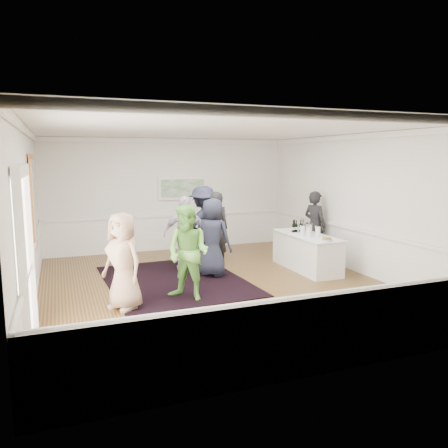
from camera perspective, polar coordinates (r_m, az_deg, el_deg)
name	(u,v)px	position (r m, az deg, el deg)	size (l,w,h in m)	color
floor	(216,286)	(9.20, -1.03, -8.10)	(8.00, 8.00, 0.00)	brown
ceiling	(216,130)	(8.83, -1.09, 12.22)	(7.00, 8.00, 0.02)	white
wall_left	(28,218)	(8.37, -24.23, 0.68)	(0.02, 8.00, 3.20)	white
wall_right	(358,204)	(10.58, 17.10, 2.56)	(0.02, 8.00, 3.20)	white
wall_back	(169,195)	(12.69, -7.21, 3.82)	(7.00, 0.02, 3.20)	white
wall_front	(330,247)	(5.33, 13.72, -2.95)	(7.00, 0.02, 3.20)	white
wainscoting	(216,263)	(9.07, -1.04, -5.07)	(7.00, 8.00, 1.00)	white
mirror	(34,200)	(9.64, -23.59, 2.86)	(0.05, 1.25, 1.85)	#C9793B
doorway	(25,249)	(6.52, -24.55, -3.03)	(0.10, 1.78, 2.56)	white
landscape_painting	(183,188)	(12.72, -5.41, 4.68)	(1.44, 0.06, 0.66)	white
area_rug	(175,280)	(9.64, -6.44, -7.32)	(2.82, 3.70, 0.02)	black
serving_table	(306,252)	(10.60, 10.71, -3.61)	(0.80, 2.09, 0.85)	white
bartender	(315,226)	(11.55, 11.77, -0.24)	(0.66, 0.43, 1.81)	black
guest_tan	(123,261)	(7.84, -13.07, -4.76)	(0.84, 0.55, 1.72)	tan
guest_green	(188,253)	(8.18, -4.70, -3.76)	(0.87, 0.68, 1.79)	#71C34E
guest_lilac	(186,234)	(10.27, -5.01, -1.28)	(1.04, 0.43, 1.77)	silver
guest_dark_a	(203,225)	(10.89, -2.71, -0.18)	(1.27, 0.73, 1.96)	#202336
guest_dark_b	(215,229)	(10.75, -1.14, -0.63)	(0.67, 0.44, 1.84)	black
guest_navy	(213,237)	(9.79, -1.49, -1.76)	(0.86, 0.56, 1.77)	#202336
wine_bottles	(297,225)	(10.88, 9.57, -0.19)	(0.38, 0.24, 0.31)	black
juice_pitchers	(310,231)	(10.30, 11.13, -0.93)	(0.40, 0.32, 0.24)	#61A23A
ice_bucket	(307,229)	(10.69, 10.81, -0.60)	(0.26, 0.26, 0.24)	silver
nut_bowl	(327,239)	(9.80, 13.29, -1.97)	(0.23, 0.23, 0.08)	white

